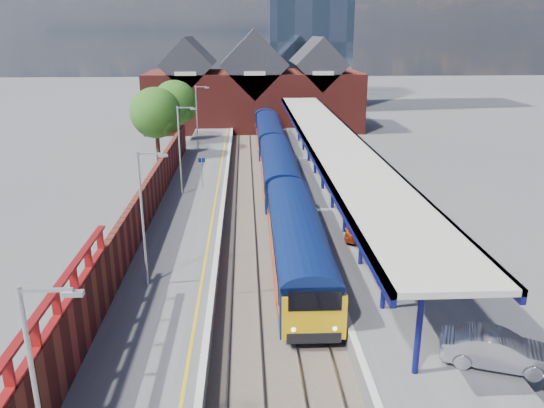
# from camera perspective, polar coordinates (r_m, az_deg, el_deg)

# --- Properties ---
(ground) EXTENTS (240.00, 240.00, 0.00)m
(ground) POSITION_cam_1_polar(r_m,az_deg,el_deg) (50.83, -1.29, 2.75)
(ground) COLOR #5B5B5E
(ground) RESTS_ON ground
(ballast_bed) EXTENTS (6.00, 76.00, 0.06)m
(ballast_bed) POSITION_cam_1_polar(r_m,az_deg,el_deg) (41.27, -0.88, -0.89)
(ballast_bed) COLOR #473D33
(ballast_bed) RESTS_ON ground
(rails) EXTENTS (4.51, 76.00, 0.14)m
(rails) POSITION_cam_1_polar(r_m,az_deg,el_deg) (41.24, -0.88, -0.77)
(rails) COLOR slate
(rails) RESTS_ON ground
(left_platform) EXTENTS (5.00, 76.00, 1.00)m
(left_platform) POSITION_cam_1_polar(r_m,az_deg,el_deg) (41.31, -8.53, -0.39)
(left_platform) COLOR #565659
(left_platform) RESTS_ON ground
(right_platform) EXTENTS (6.00, 76.00, 1.00)m
(right_platform) POSITION_cam_1_polar(r_m,az_deg,el_deg) (41.75, 7.37, -0.14)
(right_platform) COLOR #565659
(right_platform) RESTS_ON ground
(coping_left) EXTENTS (0.30, 76.00, 0.05)m
(coping_left) POSITION_cam_1_polar(r_m,az_deg,el_deg) (40.97, -5.29, 0.36)
(coping_left) COLOR silver
(coping_left) RESTS_ON left_platform
(coping_right) EXTENTS (0.30, 76.00, 0.05)m
(coping_right) POSITION_cam_1_polar(r_m,az_deg,el_deg) (41.18, 3.50, 0.49)
(coping_right) COLOR silver
(coping_right) RESTS_ON right_platform
(yellow_line) EXTENTS (0.14, 76.00, 0.01)m
(yellow_line) POSITION_cam_1_polar(r_m,az_deg,el_deg) (41.01, -6.13, 0.32)
(yellow_line) COLOR yellow
(yellow_line) RESTS_ON left_platform
(train) EXTENTS (2.97, 65.93, 3.45)m
(train) POSITION_cam_1_polar(r_m,az_deg,el_deg) (54.09, 0.17, 6.00)
(train) COLOR #0B1A50
(train) RESTS_ON ground
(canopy) EXTENTS (4.50, 52.00, 4.48)m
(canopy) POSITION_cam_1_polar(r_m,az_deg,el_deg) (42.32, 6.48, 6.80)
(canopy) COLOR #0D0F51
(canopy) RESTS_ON right_platform
(lamp_post_a) EXTENTS (1.48, 0.18, 7.00)m
(lamp_post_a) POSITION_cam_1_polar(r_m,az_deg,el_deg) (14.76, -23.46, -18.64)
(lamp_post_a) COLOR #A5A8AA
(lamp_post_a) RESTS_ON left_platform
(lamp_post_b) EXTENTS (1.48, 0.18, 7.00)m
(lamp_post_b) POSITION_cam_1_polar(r_m,az_deg,el_deg) (26.87, -13.52, -0.79)
(lamp_post_b) COLOR #A5A8AA
(lamp_post_b) RESTS_ON left_platform
(lamp_post_c) EXTENTS (1.48, 0.18, 7.00)m
(lamp_post_c) POSITION_cam_1_polar(r_m,az_deg,el_deg) (42.16, -9.74, 6.26)
(lamp_post_c) COLOR #A5A8AA
(lamp_post_c) RESTS_ON left_platform
(lamp_post_d) EXTENTS (1.48, 0.18, 7.00)m
(lamp_post_d) POSITION_cam_1_polar(r_m,az_deg,el_deg) (57.84, -7.96, 9.52)
(lamp_post_d) COLOR #A5A8AA
(lamp_post_d) RESTS_ON left_platform
(platform_sign) EXTENTS (0.55, 0.08, 2.50)m
(platform_sign) POSITION_cam_1_polar(r_m,az_deg,el_deg) (44.48, -7.55, 3.93)
(platform_sign) COLOR #A5A8AA
(platform_sign) RESTS_ON left_platform
(brick_wall) EXTENTS (0.35, 50.00, 3.86)m
(brick_wall) POSITION_cam_1_polar(r_m,az_deg,el_deg) (35.01, -13.88, -0.77)
(brick_wall) COLOR maroon
(brick_wall) RESTS_ON left_platform
(station_building) EXTENTS (30.00, 12.12, 13.78)m
(station_building) POSITION_cam_1_polar(r_m,az_deg,el_deg) (77.43, -1.94, 12.16)
(station_building) COLOR maroon
(station_building) RESTS_ON ground
(tree_near) EXTENTS (5.20, 5.20, 8.10)m
(tree_near) POSITION_cam_1_polar(r_m,az_deg,el_deg) (56.23, -12.26, 9.41)
(tree_near) COLOR #382314
(tree_near) RESTS_ON ground
(tree_far) EXTENTS (5.20, 5.20, 8.10)m
(tree_far) POSITION_cam_1_polar(r_m,az_deg,el_deg) (63.93, -10.25, 10.54)
(tree_far) COLOR #382314
(tree_far) RESTS_ON ground
(parked_car_red) EXTENTS (4.84, 2.88, 1.54)m
(parked_car_red) POSITION_cam_1_polar(r_m,az_deg,el_deg) (33.00, 11.78, -3.04)
(parked_car_red) COLOR #952C0C
(parked_car_red) RESTS_ON right_platform
(parked_car_silver) EXTENTS (4.54, 2.85, 1.41)m
(parked_car_silver) POSITION_cam_1_polar(r_m,az_deg,el_deg) (23.03, 23.12, -14.21)
(parked_car_silver) COLOR #9A9A9F
(parked_car_silver) RESTS_ON right_platform
(parked_car_dark) EXTENTS (4.34, 2.01, 1.23)m
(parked_car_dark) POSITION_cam_1_polar(r_m,az_deg,el_deg) (34.71, 12.25, -2.28)
(parked_car_dark) COLOR black
(parked_car_dark) RESTS_ON right_platform
(parked_car_blue) EXTENTS (4.75, 3.22, 1.21)m
(parked_car_blue) POSITION_cam_1_polar(r_m,az_deg,el_deg) (37.85, 11.60, -0.53)
(parked_car_blue) COLOR navy
(parked_car_blue) RESTS_ON right_platform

